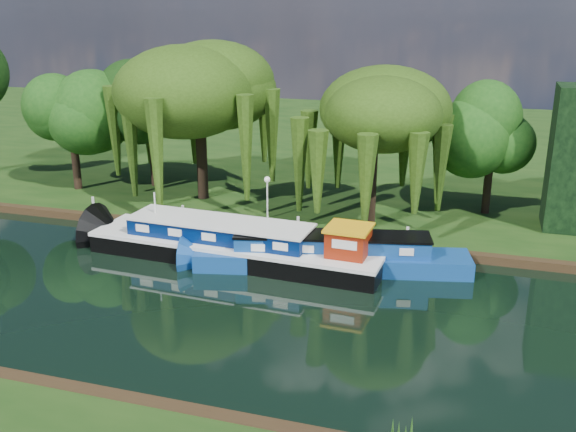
% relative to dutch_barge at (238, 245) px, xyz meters
% --- Properties ---
extents(ground, '(120.00, 120.00, 0.00)m').
position_rel_dutch_barge_xyz_m(ground, '(-0.77, -4.90, -0.81)').
color(ground, black).
extents(far_bank, '(120.00, 52.00, 0.45)m').
position_rel_dutch_barge_xyz_m(far_bank, '(-0.77, 29.10, -0.59)').
color(far_bank, black).
rests_on(far_bank, ground).
extents(dutch_barge, '(15.67, 4.35, 3.27)m').
position_rel_dutch_barge_xyz_m(dutch_barge, '(0.00, 0.00, 0.00)').
color(dutch_barge, black).
rests_on(dutch_barge, ground).
extents(narrowboat, '(13.75, 5.14, 1.98)m').
position_rel_dutch_barge_xyz_m(narrowboat, '(4.92, 0.20, -0.11)').
color(narrowboat, navy).
rests_on(narrowboat, ground).
extents(willow_left, '(7.96, 7.96, 9.53)m').
position_rel_dutch_barge_xyz_m(willow_left, '(-5.69, 8.41, 6.56)').
color(willow_left, black).
rests_on(willow_left, far_bank).
extents(willow_right, '(6.63, 6.63, 8.07)m').
position_rel_dutch_barge_xyz_m(willow_right, '(5.71, 6.19, 5.53)').
color(willow_right, black).
rests_on(willow_right, far_bank).
extents(tree_far_left, '(4.82, 4.82, 7.76)m').
position_rel_dutch_barge_xyz_m(tree_far_left, '(-14.90, 7.94, 4.96)').
color(tree_far_left, black).
rests_on(tree_far_left, far_bank).
extents(tree_far_mid, '(4.82, 4.82, 7.88)m').
position_rel_dutch_barge_xyz_m(tree_far_mid, '(-10.20, 10.29, 5.08)').
color(tree_far_mid, black).
rests_on(tree_far_mid, far_bank).
extents(tree_far_right, '(4.19, 4.19, 6.85)m').
position_rel_dutch_barge_xyz_m(tree_far_right, '(12.12, 10.48, 4.37)').
color(tree_far_right, black).
rests_on(tree_far_right, far_bank).
extents(lamppost, '(0.36, 0.36, 2.56)m').
position_rel_dutch_barge_xyz_m(lamppost, '(-0.27, 5.60, 1.61)').
color(lamppost, silver).
rests_on(lamppost, far_bank).
extents(mooring_posts, '(19.16, 0.16, 1.00)m').
position_rel_dutch_barge_xyz_m(mooring_posts, '(-1.27, 3.50, 0.14)').
color(mooring_posts, silver).
rests_on(mooring_posts, far_bank).
extents(reeds_near, '(33.70, 1.50, 1.10)m').
position_rel_dutch_barge_xyz_m(reeds_near, '(6.10, -12.47, -0.26)').
color(reeds_near, '#1B4211').
rests_on(reeds_near, ground).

